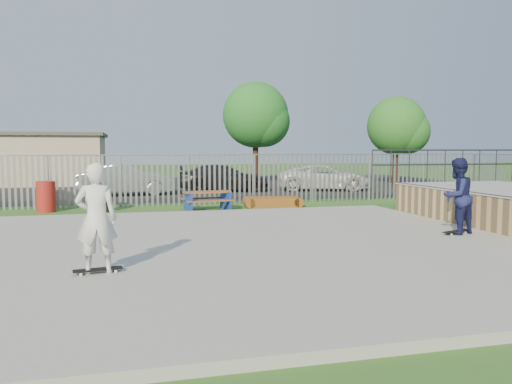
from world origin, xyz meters
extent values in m
plane|color=#376322|center=(0.00, 0.00, 0.00)|extent=(120.00, 120.00, 0.00)
cube|color=#969691|center=(0.00, 0.00, 0.07)|extent=(15.00, 12.00, 0.15)
cylinder|color=#383A3F|center=(7.52, 1.00, 1.08)|extent=(0.06, 7.00, 0.06)
cube|color=brown|center=(1.43, 7.12, 0.68)|extent=(1.73, 0.82, 0.06)
cube|color=brown|center=(1.48, 6.56, 0.41)|extent=(1.69, 0.43, 0.05)
cube|color=brown|center=(1.37, 7.67, 0.41)|extent=(1.69, 0.43, 0.05)
cube|color=#163597|center=(1.43, 7.12, 0.34)|extent=(1.61, 1.45, 0.69)
cube|color=brown|center=(4.07, 7.70, 0.19)|extent=(1.94, 1.08, 0.37)
cylinder|color=maroon|center=(-4.16, 8.11, 0.54)|extent=(0.65, 0.65, 1.09)
cylinder|color=#272729|center=(-2.28, 7.62, 0.46)|extent=(0.55, 0.55, 0.92)
cube|color=black|center=(0.00, 19.00, 0.01)|extent=(40.00, 18.00, 0.02)
imported|color=silver|center=(-1.51, 13.75, 0.75)|extent=(4.59, 1.98, 1.47)
imported|color=black|center=(3.45, 14.88, 0.71)|extent=(4.97, 2.59, 1.38)
imported|color=white|center=(8.77, 14.22, 0.70)|extent=(5.30, 3.41, 1.36)
cube|color=#B8AE8D|center=(-8.00, 23.00, 1.50)|extent=(10.00, 6.00, 3.00)
cube|color=#4C4742|center=(-8.00, 23.00, 3.10)|extent=(10.40, 6.40, 0.20)
cylinder|color=#382116|center=(6.58, 20.66, 1.88)|extent=(0.36, 0.36, 3.76)
sphere|color=#226322|center=(6.58, 20.66, 4.39)|extent=(4.21, 4.21, 4.21)
cylinder|color=#392016|center=(14.08, 16.15, 1.54)|extent=(0.37, 0.37, 3.07)
sphere|color=#276021|center=(14.08, 16.15, 3.59)|extent=(3.44, 3.44, 3.44)
cube|color=black|center=(6.52, -0.13, 0.21)|extent=(0.82, 0.46, 0.02)
cube|color=black|center=(-1.77, -2.06, 0.21)|extent=(0.82, 0.33, 0.02)
imported|color=#161A46|center=(6.52, -0.13, 1.08)|extent=(1.09, 0.97, 1.87)
imported|color=silver|center=(-1.77, -2.06, 1.08)|extent=(0.68, 0.45, 1.87)
camera|label=1|loc=(-1.16, -10.71, 2.25)|focal=35.00mm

